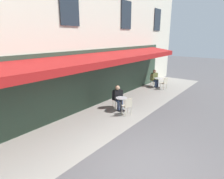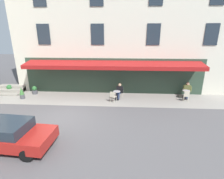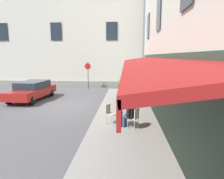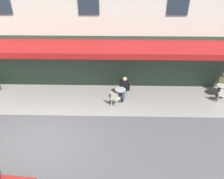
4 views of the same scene
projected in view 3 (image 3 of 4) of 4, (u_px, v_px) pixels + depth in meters
name	position (u px, v px, depth m)	size (l,w,h in m)	color
ground_plane	(71.00, 106.00, 12.61)	(70.00, 70.00, 0.00)	#565456
sidewalk_cafe_terrace	(126.00, 125.00, 9.19)	(20.50, 3.20, 0.01)	gray
corner_building_facade	(69.00, 19.00, 24.40)	(10.12, 17.00, 15.00)	silver
back_alley_steps	(138.00, 87.00, 18.76)	(2.40, 1.75, 0.60)	gray
cafe_table_mid_terrace	(122.00, 115.00, 8.98)	(0.60, 0.60, 0.75)	black
cafe_chair_cream_near_door	(110.00, 112.00, 9.28)	(0.54, 0.54, 0.91)	beige
cafe_chair_cream_by_window	(135.00, 116.00, 8.63)	(0.55, 0.55, 0.91)	beige
seated_patron_in_black	(130.00, 112.00, 8.72)	(0.61, 0.64, 1.30)	navy
no_parking_sign	(88.00, 70.00, 19.04)	(0.11, 0.59, 2.60)	black
potted_plant_entrance_right	(121.00, 88.00, 16.88)	(0.39, 0.39, 1.01)	#4C4C51
potted_plant_under_sign	(120.00, 84.00, 19.28)	(0.59, 0.59, 0.90)	#2D2D33
potted_plant_mid_terrace	(136.00, 90.00, 16.36)	(0.47, 0.47, 0.72)	#4C4C51
potted_plant_entrance_left	(138.00, 85.00, 18.86)	(0.48, 0.48, 0.73)	#2D2D33
parked_car_red	(32.00, 90.00, 14.33)	(4.42, 2.11, 1.33)	#A81E19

